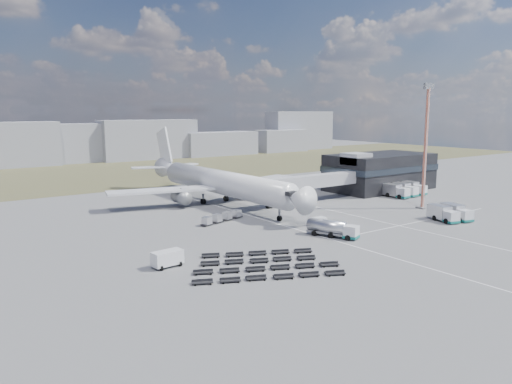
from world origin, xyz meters
TOP-DOWN VIEW (x-y plane):
  - ground at (0.00, 0.00)m, footprint 420.00×420.00m
  - grass_strip at (0.00, 110.00)m, footprint 420.00×90.00m
  - lane_markings at (9.77, 3.00)m, footprint 47.12×110.00m
  - terminal at (47.77, 23.96)m, footprint 30.40×16.40m
  - jet_bridge at (15.90, 20.42)m, footprint 30.30×3.80m
  - airliner at (0.00, 32.38)m, footprint 51.59×64.53m
  - skyline at (-15.21, 146.51)m, footprint 297.46×22.04m
  - fuel_tanker at (-0.45, -6.53)m, footprint 5.62×9.41m
  - pushback_tug at (4.00, 1.88)m, footprint 3.10×1.75m
  - utility_van at (-31.64, -5.06)m, footprint 4.61×2.44m
  - catering_truck at (15.88, 36.91)m, footprint 3.53×6.01m
  - service_trucks_near at (28.14, -10.96)m, footprint 7.54×8.38m
  - service_trucks_far at (44.97, 13.49)m, footprint 10.55×8.16m
  - uld_row at (-9.78, 15.07)m, footprint 11.31×4.60m
  - baggage_dollies at (-20.71, -12.88)m, footprint 23.36×19.90m
  - floodlight_mast at (34.48, 0.10)m, footprint 2.65×2.15m

SIDE VIEW (x-z plane):
  - ground at x=0.00m, z-range 0.00..0.00m
  - grass_strip at x=0.00m, z-range 0.00..0.01m
  - lane_markings at x=9.77m, z-range 0.00..0.01m
  - baggage_dollies at x=-20.71m, z-range 0.00..0.65m
  - pushback_tug at x=4.00m, z-range 0.00..1.41m
  - uld_row at x=-9.78m, z-range 0.15..1.73m
  - utility_van at x=-31.64m, z-range 0.00..2.35m
  - catering_truck at x=15.88m, z-range 0.03..2.62m
  - fuel_tanker at x=-0.45m, z-range 0.00..2.98m
  - service_trucks_near at x=28.14m, z-range 0.12..2.98m
  - service_trucks_far at x=44.97m, z-range 0.13..3.24m
  - jet_bridge at x=15.90m, z-range 1.53..8.58m
  - terminal at x=47.77m, z-range -0.25..10.75m
  - airliner at x=0.00m, z-range -3.52..14.10m
  - skyline at x=-15.21m, z-range -2.56..22.74m
  - floodlight_mast at x=34.48m, z-range 0.03..27.92m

